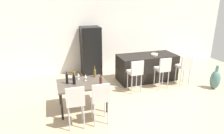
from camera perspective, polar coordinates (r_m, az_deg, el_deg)
The scene contains 19 objects.
ground_plane at distance 6.33m, azimuth 9.14°, elevation -7.61°, with size 10.00×10.00×0.00m, color tan.
back_wall at distance 8.25m, azimuth 1.26°, elevation 9.51°, with size 10.00×0.12×2.90m, color silver.
kitchen_island at distance 7.29m, azimuth 9.90°, elevation -0.09°, with size 2.08×0.94×0.92m, color black.
bar_chair_left at distance 6.15m, azimuth 6.78°, elevation -1.22°, with size 0.41×0.41×1.05m.
bar_chair_middle at distance 6.59m, azimuth 14.48°, elevation -0.31°, with size 0.40×0.40×1.05m.
bar_chair_right at distance 7.04m, azimuth 20.13°, elevation 0.37°, with size 0.42×0.42×1.05m.
dining_table at distance 5.25m, azimuth -8.65°, elevation -5.23°, with size 1.25×0.91×0.74m.
dining_chair_near at distance 4.48m, azimuth -10.53°, elevation -9.42°, with size 0.41×0.41×1.05m.
dining_chair_far at distance 4.57m, azimuth -3.46°, elevation -8.54°, with size 0.41×0.41×1.05m.
wine_bottle_inner at distance 5.39m, azimuth -10.90°, elevation -2.44°, with size 0.07×0.07×0.32m.
wine_bottle_right at distance 5.21m, azimuth -12.82°, elevation -3.31°, with size 0.07×0.07×0.32m.
wine_bottle_end at distance 5.01m, azimuth -3.26°, elevation -4.02°, with size 0.07×0.07×0.29m.
wine_bottle_corner at distance 5.15m, azimuth -10.85°, elevation -3.66°, with size 0.08×0.08×0.29m.
wine_bottle_near at distance 5.53m, azimuth -4.96°, elevation -1.70°, with size 0.06×0.06×0.32m.
wine_glass_left at distance 5.44m, azimuth -9.65°, elevation -2.20°, with size 0.07×0.07×0.17m.
wine_glass_middle at distance 5.32m, azimuth -7.64°, elevation -2.61°, with size 0.07×0.07×0.17m.
refrigerator at distance 7.64m, azimuth -6.12°, elevation 4.58°, with size 0.72×0.68×1.84m, color black.
fruit_bowl at distance 7.14m, azimuth 12.09°, elevation 3.52°, with size 0.23×0.23×0.07m, color beige.
floor_vase at distance 7.29m, azimuth 27.50°, elevation -3.21°, with size 0.32×0.32×0.80m.
Camera 1 is at (-2.65, -5.02, 2.80)m, focal length 31.84 mm.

